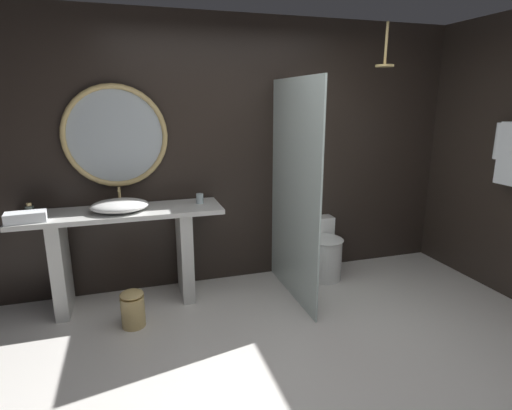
# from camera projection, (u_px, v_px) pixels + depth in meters

# --- Properties ---
(ground_plane) EXTENTS (5.76, 5.76, 0.00)m
(ground_plane) POSITION_uv_depth(u_px,v_px,m) (315.00, 388.00, 2.66)
(ground_plane) COLOR silver
(back_wall_panel) EXTENTS (4.80, 0.10, 2.60)m
(back_wall_panel) POSITION_uv_depth(u_px,v_px,m) (238.00, 153.00, 4.09)
(back_wall_panel) COLOR black
(back_wall_panel) RESTS_ON ground_plane
(vanity_counter) EXTENTS (1.75, 0.50, 0.89)m
(vanity_counter) POSITION_uv_depth(u_px,v_px,m) (124.00, 245.00, 3.65)
(vanity_counter) COLOR silver
(vanity_counter) RESTS_ON ground_plane
(vessel_sink) EXTENTS (0.49, 0.40, 0.18)m
(vessel_sink) POSITION_uv_depth(u_px,v_px,m) (120.00, 205.00, 3.52)
(vessel_sink) COLOR white
(vessel_sink) RESTS_ON vanity_counter
(tumbler_cup) EXTENTS (0.07, 0.07, 0.09)m
(tumbler_cup) POSITION_uv_depth(u_px,v_px,m) (200.00, 199.00, 3.79)
(tumbler_cup) COLOR silver
(tumbler_cup) RESTS_ON vanity_counter
(soap_dispenser) EXTENTS (0.07, 0.07, 0.13)m
(soap_dispenser) POSITION_uv_depth(u_px,v_px,m) (30.00, 212.00, 3.30)
(soap_dispenser) COLOR #282D28
(soap_dispenser) RESTS_ON vanity_counter
(round_wall_mirror) EXTENTS (0.91, 0.05, 0.91)m
(round_wall_mirror) POSITION_uv_depth(u_px,v_px,m) (116.00, 136.00, 3.63)
(round_wall_mirror) COLOR tan
(shower_glass_panel) EXTENTS (0.02, 1.11, 2.01)m
(shower_glass_panel) POSITION_uv_depth(u_px,v_px,m) (294.00, 192.00, 3.70)
(shower_glass_panel) COLOR silver
(shower_glass_panel) RESTS_ON ground_plane
(rain_shower_head) EXTENTS (0.17, 0.17, 0.39)m
(rain_shower_head) POSITION_uv_depth(u_px,v_px,m) (385.00, 60.00, 3.72)
(rain_shower_head) COLOR tan
(toilet) EXTENTS (0.39, 0.57, 0.60)m
(toilet) POSITION_uv_depth(u_px,v_px,m) (321.00, 249.00, 4.31)
(toilet) COLOR white
(toilet) RESTS_ON ground_plane
(waste_bin) EXTENTS (0.19, 0.19, 0.31)m
(waste_bin) POSITION_uv_depth(u_px,v_px,m) (133.00, 308.00, 3.35)
(waste_bin) COLOR tan
(waste_bin) RESTS_ON ground_plane
(folded_hand_towel) EXTENTS (0.31, 0.18, 0.08)m
(folded_hand_towel) POSITION_uv_depth(u_px,v_px,m) (26.00, 217.00, 3.21)
(folded_hand_towel) COLOR white
(folded_hand_towel) RESTS_ON vanity_counter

